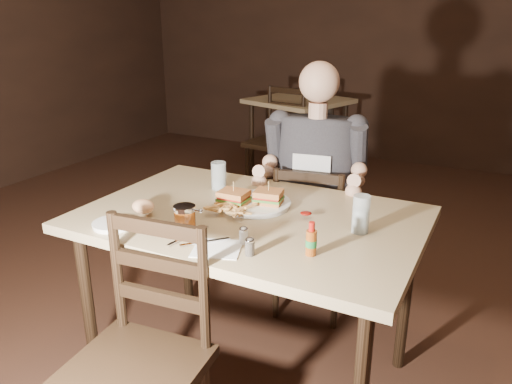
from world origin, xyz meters
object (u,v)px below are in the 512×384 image
at_px(bg_chair_near, 274,143).
at_px(diner, 315,156).
at_px(bg_chair_far, 318,122).
at_px(glass_left, 219,176).
at_px(bg_table, 299,108).
at_px(side_plate, 114,225).
at_px(syrup_dispenser, 185,219).
at_px(hot_sauce, 311,239).
at_px(main_table, 250,231).
at_px(chair_near, 132,372).
at_px(chair_far, 313,238).
at_px(glass_right, 361,214).
at_px(dinner_plate, 255,204).

bearing_deg(bg_chair_near, diner, -52.42).
distance_m(bg_chair_far, glass_left, 3.23).
distance_m(bg_table, side_plate, 3.19).
bearing_deg(bg_table, syrup_dispenser, -75.33).
bearing_deg(diner, hot_sauce, -78.57).
bearing_deg(main_table, side_plate, -140.38).
relative_size(bg_chair_far, side_plate, 5.82).
distance_m(glass_left, syrup_dispenser, 0.50).
height_order(chair_near, hot_sauce, chair_near).
bearing_deg(main_table, syrup_dispenser, -116.81).
distance_m(chair_far, bg_chair_far, 2.89).
height_order(chair_near, bg_chair_far, chair_near).
xyz_separation_m(main_table, diner, (0.05, 0.59, 0.18)).
bearing_deg(bg_table, glass_right, -63.70).
distance_m(bg_chair_near, diner, 1.98).
height_order(dinner_plate, glass_left, glass_left).
distance_m(glass_right, side_plate, 0.92).
height_order(dinner_plate, side_plate, dinner_plate).
bearing_deg(dinner_plate, syrup_dispenser, -106.94).
bearing_deg(diner, bg_chair_far, 101.08).
distance_m(chair_near, glass_right, 0.95).
bearing_deg(bg_table, glass_left, -75.70).
xyz_separation_m(main_table, bg_chair_near, (-0.93, 2.25, -0.24)).
distance_m(bg_chair_near, dinner_plate, 2.37).
xyz_separation_m(glass_left, glass_right, (0.71, -0.19, 0.01)).
bearing_deg(glass_right, chair_far, 123.24).
xyz_separation_m(chair_far, dinner_plate, (-0.07, -0.54, 0.36)).
xyz_separation_m(bg_table, hot_sauce, (1.28, -3.03, 0.15)).
relative_size(chair_near, bg_chair_far, 1.02).
relative_size(bg_chair_near, glass_left, 7.36).
relative_size(main_table, bg_table, 1.33).
bearing_deg(bg_table, bg_chair_far, 90.00).
bearing_deg(glass_right, dinner_plate, 172.49).
xyz_separation_m(diner, syrup_dispenser, (-0.18, -0.85, -0.05)).
bearing_deg(main_table, bg_table, 108.43).
height_order(bg_chair_far, glass_left, glass_left).
bearing_deg(bg_chair_near, dinner_plate, -60.15).
distance_m(bg_table, bg_chair_near, 0.59).
bearing_deg(dinner_plate, glass_right, -7.51).
bearing_deg(bg_chair_near, bg_chair_far, 97.04).
height_order(diner, side_plate, diner).
distance_m(chair_near, bg_chair_far, 4.10).
bearing_deg(diner, bg_table, 105.43).
distance_m(main_table, bg_table, 2.96).
distance_m(chair_near, side_plate, 0.56).
distance_m(main_table, bg_chair_near, 2.45).
height_order(bg_chair_near, side_plate, bg_chair_near).
xyz_separation_m(bg_chair_far, bg_chair_near, (0.00, -1.10, 0.02)).
distance_m(bg_chair_far, hot_sauce, 3.82).
height_order(bg_table, chair_near, chair_near).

